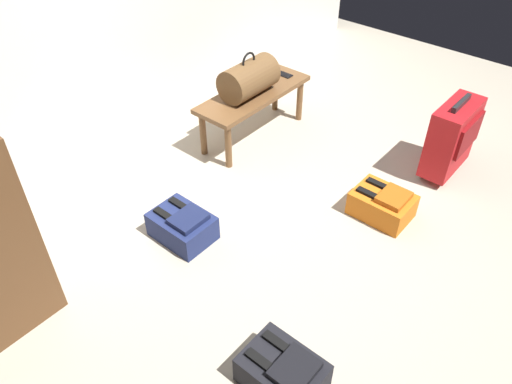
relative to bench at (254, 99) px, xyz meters
name	(u,v)px	position (x,y,z in m)	size (l,w,h in m)	color
ground_plane	(286,224)	(-0.66, -0.84, -0.34)	(6.60, 6.60, 0.00)	#B2A893
bench	(254,99)	(0.00, 0.00, 0.00)	(1.00, 0.36, 0.40)	brown
duffel_bag_brown	(249,79)	(-0.05, 0.00, 0.19)	(0.44, 0.26, 0.34)	brown
cell_phone	(284,74)	(0.37, 0.00, 0.07)	(0.07, 0.14, 0.01)	black
suitcase_upright_red	(452,137)	(0.53, -1.38, -0.03)	(0.46, 0.23, 0.59)	red
backpack_navy	(183,226)	(-1.18, -0.41, -0.24)	(0.28, 0.38, 0.21)	navy
backpack_dark	(283,372)	(-1.56, -1.51, -0.24)	(0.28, 0.38, 0.21)	black
backpack_orange	(383,204)	(-0.19, -1.27, -0.24)	(0.28, 0.38, 0.21)	orange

